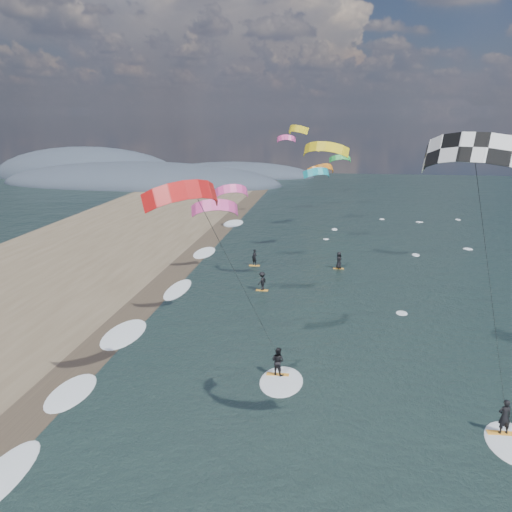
# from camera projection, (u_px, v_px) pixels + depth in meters

# --- Properties ---
(ground) EXTENTS (260.00, 260.00, 0.00)m
(ground) POSITION_uv_depth(u_px,v_px,m) (240.00, 472.00, 25.61)
(ground) COLOR black
(ground) RESTS_ON ground
(wet_sand_strip) EXTENTS (3.00, 240.00, 0.00)m
(wet_sand_strip) POSITION_uv_depth(u_px,v_px,m) (84.00, 362.00, 36.87)
(wet_sand_strip) COLOR #382D23
(wet_sand_strip) RESTS_ON ground
(coastal_hills) EXTENTS (80.00, 41.00, 15.00)m
(coastal_hills) POSITION_uv_depth(u_px,v_px,m) (131.00, 180.00, 135.32)
(coastal_hills) COLOR #3D4756
(coastal_hills) RESTS_ON ground
(kitesurfer_near_a) EXTENTS (8.05, 9.25, 15.51)m
(kitesurfer_near_a) POSITION_uv_depth(u_px,v_px,m) (482.00, 216.00, 21.37)
(kitesurfer_near_a) COLOR #F8A12B
(kitesurfer_near_a) RESTS_ON ground
(kitesurfer_near_b) EXTENTS (7.10, 9.25, 13.27)m
(kitesurfer_near_b) POSITION_uv_depth(u_px,v_px,m) (224.00, 255.00, 29.14)
(kitesurfer_near_b) COLOR #F8A12B
(kitesurfer_near_b) RESTS_ON ground
(far_kitesurfers) EXTENTS (9.87, 9.60, 1.77)m
(far_kitesurfers) POSITION_uv_depth(u_px,v_px,m) (288.00, 269.00, 55.38)
(far_kitesurfers) COLOR #F8A12B
(far_kitesurfers) RESTS_ON ground
(bg_kite_field) EXTENTS (13.61, 71.81, 6.52)m
(bg_kite_field) POSITION_uv_depth(u_px,v_px,m) (307.00, 157.00, 71.53)
(bg_kite_field) COLOR #D83F8C
(bg_kite_field) RESTS_ON ground
(shoreline_surf) EXTENTS (2.40, 79.40, 0.11)m
(shoreline_surf) POSITION_uv_depth(u_px,v_px,m) (128.00, 336.00, 41.26)
(shoreline_surf) COLOR white
(shoreline_surf) RESTS_ON ground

